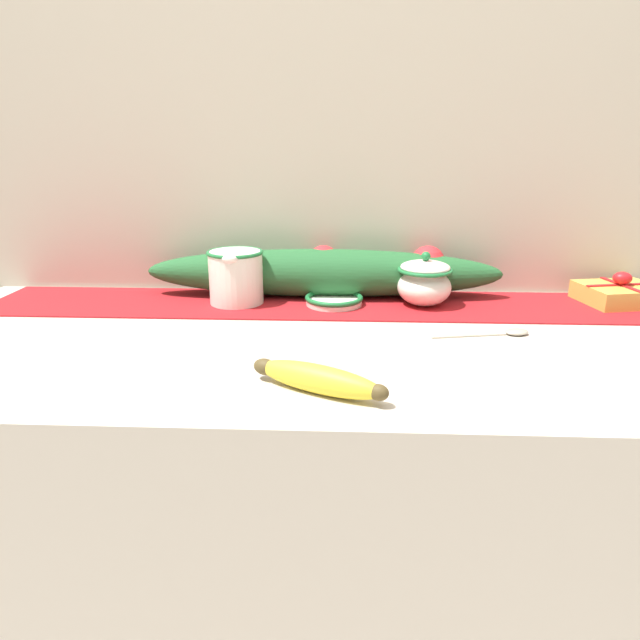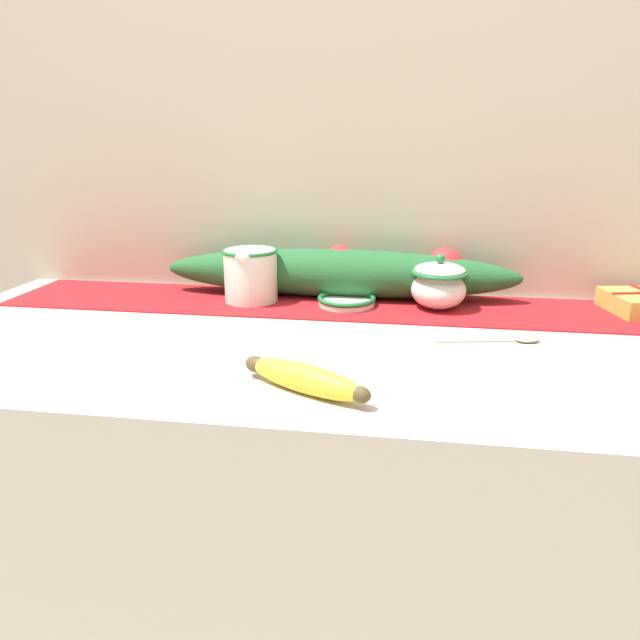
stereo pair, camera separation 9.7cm
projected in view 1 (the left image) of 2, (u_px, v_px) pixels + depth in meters
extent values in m
cube|color=beige|center=(317.00, 548.00, 1.17)|extent=(1.58, 0.69, 0.92)
cube|color=#B7AD99|center=(325.00, 169.00, 1.30)|extent=(2.38, 0.04, 2.40)
cube|color=#A8191E|center=(322.00, 304.00, 1.24)|extent=(1.45, 0.24, 0.00)
cylinder|color=white|center=(236.00, 277.00, 1.23)|extent=(0.12, 0.12, 0.11)
torus|color=#1E7038|center=(235.00, 252.00, 1.22)|extent=(0.12, 0.12, 0.01)
torus|color=white|center=(242.00, 266.00, 1.30)|extent=(0.06, 0.01, 0.06)
ellipsoid|color=white|center=(230.00, 259.00, 1.17)|extent=(0.03, 0.03, 0.02)
ellipsoid|color=white|center=(424.00, 287.00, 1.22)|extent=(0.11, 0.11, 0.08)
torus|color=#1E7038|center=(425.00, 270.00, 1.21)|extent=(0.12, 0.12, 0.01)
ellipsoid|color=white|center=(425.00, 267.00, 1.21)|extent=(0.11, 0.11, 0.03)
sphere|color=#1E7038|center=(426.00, 256.00, 1.20)|extent=(0.02, 0.02, 0.02)
cylinder|color=white|center=(334.00, 302.00, 1.23)|extent=(0.12, 0.12, 0.01)
torus|color=#1E7038|center=(334.00, 298.00, 1.23)|extent=(0.13, 0.13, 0.01)
ellipsoid|color=yellow|center=(319.00, 379.00, 0.81)|extent=(0.20, 0.13, 0.04)
ellipsoid|color=brown|center=(265.00, 367.00, 0.85)|extent=(0.04, 0.04, 0.02)
ellipsoid|color=brown|center=(379.00, 392.00, 0.76)|extent=(0.04, 0.03, 0.02)
cube|color=#A89E89|center=(469.00, 336.00, 1.04)|extent=(0.14, 0.03, 0.00)
ellipsoid|color=#A89E89|center=(517.00, 332.00, 1.05)|extent=(0.05, 0.04, 0.01)
cube|color=gold|center=(620.00, 294.00, 1.24)|extent=(0.18, 0.16, 0.04)
cube|color=red|center=(621.00, 285.00, 1.24)|extent=(0.16, 0.04, 0.00)
cube|color=red|center=(621.00, 285.00, 1.24)|extent=(0.04, 0.14, 0.00)
ellipsoid|color=red|center=(622.00, 278.00, 1.23)|extent=(0.04, 0.03, 0.03)
ellipsoid|color=#235B2D|center=(323.00, 273.00, 1.29)|extent=(0.80, 0.12, 0.11)
sphere|color=red|center=(234.00, 266.00, 1.29)|extent=(0.06, 0.06, 0.06)
sphere|color=red|center=(323.00, 262.00, 1.29)|extent=(0.08, 0.08, 0.08)
sphere|color=red|center=(428.00, 263.00, 1.29)|extent=(0.08, 0.08, 0.08)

